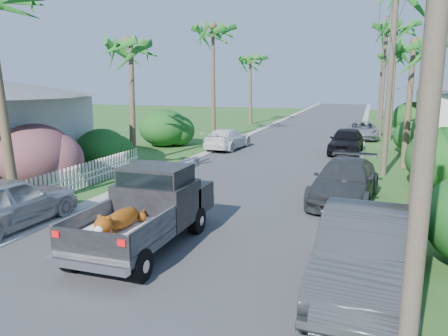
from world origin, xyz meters
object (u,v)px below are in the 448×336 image
(parked_car_rd, at_px, (363,130))
(palm_l_b, at_px, (130,43))
(parked_car_rf, at_px, (346,141))
(palm_l_d, at_px, (251,57))
(palm_r_b, at_px, (414,44))
(palm_l_c, at_px, (213,27))
(utility_pole_d, at_px, (381,77))
(parked_car_lf, at_px, (228,139))
(parked_car_ln, at_px, (5,203))
(parked_car_rm, at_px, (345,181))
(palm_r_d, at_px, (392,55))
(palm_r_c, at_px, (397,24))
(utility_pole_a, at_px, (434,55))
(utility_pole_c, at_px, (384,76))
(pickup_truck, at_px, (152,206))
(utility_pole_b, at_px, (390,73))
(parked_car_rn, at_px, (366,255))

(parked_car_rd, bearing_deg, palm_l_b, -132.88)
(parked_car_rf, bearing_deg, palm_l_d, 126.54)
(parked_car_rd, height_order, palm_r_b, palm_r_b)
(palm_l_b, bearing_deg, palm_l_c, 85.43)
(palm_l_d, bearing_deg, utility_pole_d, 36.64)
(parked_car_rf, height_order, palm_r_b, palm_r_b)
(palm_l_b, relative_size, palm_l_d, 0.96)
(parked_car_rf, relative_size, parked_car_lf, 1.00)
(parked_car_rd, relative_size, palm_r_b, 0.62)
(parked_car_rd, bearing_deg, parked_car_ln, -115.26)
(parked_car_rm, distance_m, parked_car_rf, 10.83)
(parked_car_lf, xyz_separation_m, palm_l_b, (-3.20, -6.05, 5.50))
(palm_r_b, height_order, palm_r_d, palm_r_d)
(parked_car_rm, bearing_deg, palm_r_c, 88.78)
(palm_l_d, bearing_deg, palm_r_d, 24.78)
(utility_pole_a, bearing_deg, parked_car_lf, 114.65)
(utility_pole_d, bearing_deg, palm_r_b, -87.95)
(parked_car_rm, bearing_deg, parked_car_lf, 132.56)
(palm_l_c, height_order, palm_r_c, palm_r_c)
(palm_r_b, height_order, utility_pole_c, utility_pole_c)
(parked_car_lf, bearing_deg, palm_l_c, -53.50)
(parked_car_rf, distance_m, parked_car_ln, 19.14)
(pickup_truck, distance_m, utility_pole_b, 13.05)
(palm_l_d, xyz_separation_m, utility_pole_a, (12.10, -36.00, -1.84))
(palm_r_d, height_order, utility_pole_a, utility_pole_a)
(parked_car_ln, height_order, palm_l_b, palm_l_b)
(palm_l_d, relative_size, utility_pole_d, 0.86)
(parked_car_ln, bearing_deg, palm_l_d, -84.91)
(palm_r_d, height_order, utility_pole_b, utility_pole_b)
(palm_l_c, height_order, palm_l_d, palm_l_c)
(parked_car_rn, xyz_separation_m, parked_car_lf, (-8.60, 17.25, -0.21))
(parked_car_rf, distance_m, palm_l_d, 19.20)
(parked_car_rf, xyz_separation_m, parked_car_rd, (0.77, 7.27, -0.13))
(palm_l_c, bearing_deg, utility_pole_b, -37.81)
(parked_car_rm, bearing_deg, utility_pole_a, -76.59)
(palm_r_c, bearing_deg, parked_car_rf, -109.59)
(parked_car_lf, bearing_deg, utility_pole_a, 119.86)
(pickup_truck, xyz_separation_m, parked_car_rm, (4.62, 5.87, -0.28))
(utility_pole_c, bearing_deg, parked_car_rf, -102.13)
(parked_car_rn, relative_size, parked_car_rm, 1.02)
(parked_car_rm, xyz_separation_m, palm_l_d, (-10.67, 26.12, 5.71))
(parked_car_rm, height_order, parked_car_lf, parked_car_rm)
(palm_r_d, bearing_deg, parked_car_rm, -94.15)
(palm_l_c, bearing_deg, utility_pole_c, 27.35)
(palm_l_b, height_order, utility_pole_d, utility_pole_d)
(parked_car_rn, bearing_deg, palm_r_c, 89.35)
(palm_r_b, xyz_separation_m, utility_pole_a, (-1.00, -17.00, -1.35))
(parked_car_rn, height_order, parked_car_rd, parked_car_rn)
(parked_car_rn, bearing_deg, parked_car_ln, 177.52)
(parked_car_rd, xyz_separation_m, parked_car_ln, (-9.37, -24.37, 0.16))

